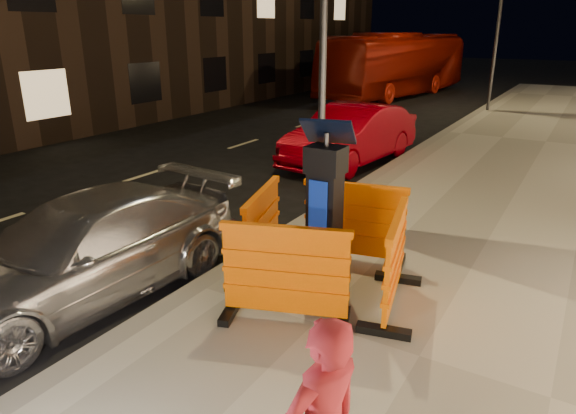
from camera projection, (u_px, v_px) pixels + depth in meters
The scene contains 13 objects.
ground_plane at pixel (198, 296), 6.85m from camera, with size 120.00×120.00×0.00m, color black.
sidewalk at pixel (419, 362), 5.37m from camera, with size 6.00×60.00×0.15m, color gray.
kerb at pixel (198, 291), 6.83m from camera, with size 0.30×60.00×0.15m, color slate.
parking_kiosk at pixel (325, 211), 6.43m from camera, with size 0.67×0.67×2.11m, color black.
barrier_front at pixel (285, 274), 5.82m from camera, with size 1.51×0.62×1.18m, color #EC6200.
barrier_back at pixel (354, 223), 7.36m from camera, with size 1.51×0.62×1.18m, color #EC6200.
barrier_kerbside at pixel (262, 231), 7.05m from camera, with size 1.51×0.62×1.18m, color #EC6200.
barrier_bldgside at pixel (395, 262), 6.13m from camera, with size 1.51×0.62×1.18m, color #EC6200.
car_silver at pixel (91, 295), 6.87m from camera, with size 1.84×4.53×1.31m, color silver.
car_red at pixel (350, 163), 13.52m from camera, with size 1.60×4.58×1.51m, color #94000F.
bus_doubledecker at pixel (394, 96), 26.81m from camera, with size 2.64×11.28×3.14m, color #941306.
street_lamp_mid at pixel (323, 43), 8.12m from camera, with size 0.12×0.12×6.00m, color #3F3F44.
street_lamp_far at pixel (497, 34), 20.25m from camera, with size 0.12×0.12×6.00m, color #3F3F44.
Camera 1 is at (4.15, -4.59, 3.39)m, focal length 32.00 mm.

